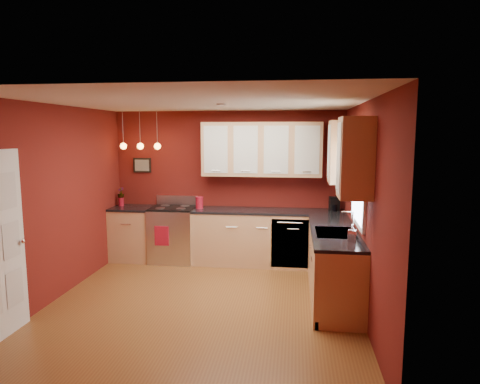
# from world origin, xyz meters

# --- Properties ---
(floor) EXTENTS (4.20, 4.20, 0.00)m
(floor) POSITION_xyz_m (0.00, 0.00, 0.00)
(floor) COLOR brown
(floor) RESTS_ON ground
(ceiling) EXTENTS (4.00, 4.20, 0.02)m
(ceiling) POSITION_xyz_m (0.00, 0.00, 2.60)
(ceiling) COLOR beige
(ceiling) RESTS_ON wall_back
(wall_back) EXTENTS (4.00, 0.02, 2.60)m
(wall_back) POSITION_xyz_m (0.00, 2.10, 1.30)
(wall_back) COLOR maroon
(wall_back) RESTS_ON floor
(wall_front) EXTENTS (4.00, 0.02, 2.60)m
(wall_front) POSITION_xyz_m (0.00, -2.10, 1.30)
(wall_front) COLOR maroon
(wall_front) RESTS_ON floor
(wall_left) EXTENTS (0.02, 4.20, 2.60)m
(wall_left) POSITION_xyz_m (-2.00, 0.00, 1.30)
(wall_left) COLOR maroon
(wall_left) RESTS_ON floor
(wall_right) EXTENTS (0.02, 4.20, 2.60)m
(wall_right) POSITION_xyz_m (2.00, 0.00, 1.30)
(wall_right) COLOR maroon
(wall_right) RESTS_ON floor
(base_cabinets_back_left) EXTENTS (0.70, 0.60, 0.90)m
(base_cabinets_back_left) POSITION_xyz_m (-1.65, 1.80, 0.45)
(base_cabinets_back_left) COLOR tan
(base_cabinets_back_left) RESTS_ON floor
(base_cabinets_back_right) EXTENTS (2.54, 0.60, 0.90)m
(base_cabinets_back_right) POSITION_xyz_m (0.73, 1.80, 0.45)
(base_cabinets_back_right) COLOR tan
(base_cabinets_back_right) RESTS_ON floor
(base_cabinets_right) EXTENTS (0.60, 2.10, 0.90)m
(base_cabinets_right) POSITION_xyz_m (1.70, 0.45, 0.45)
(base_cabinets_right) COLOR tan
(base_cabinets_right) RESTS_ON floor
(counter_back_left) EXTENTS (0.70, 0.62, 0.04)m
(counter_back_left) POSITION_xyz_m (-1.65, 1.80, 0.92)
(counter_back_left) COLOR black
(counter_back_left) RESTS_ON base_cabinets_back_left
(counter_back_right) EXTENTS (2.54, 0.62, 0.04)m
(counter_back_right) POSITION_xyz_m (0.73, 1.80, 0.92)
(counter_back_right) COLOR black
(counter_back_right) RESTS_ON base_cabinets_back_right
(counter_right) EXTENTS (0.62, 2.10, 0.04)m
(counter_right) POSITION_xyz_m (1.70, 0.45, 0.92)
(counter_right) COLOR black
(counter_right) RESTS_ON base_cabinets_right
(gas_range) EXTENTS (0.76, 0.64, 1.11)m
(gas_range) POSITION_xyz_m (-0.92, 1.80, 0.48)
(gas_range) COLOR silver
(gas_range) RESTS_ON floor
(dishwasher_front) EXTENTS (0.60, 0.02, 0.80)m
(dishwasher_front) POSITION_xyz_m (1.10, 1.51, 0.45)
(dishwasher_front) COLOR silver
(dishwasher_front) RESTS_ON base_cabinets_back_right
(sink) EXTENTS (0.50, 0.70, 0.33)m
(sink) POSITION_xyz_m (1.70, 0.30, 0.92)
(sink) COLOR gray
(sink) RESTS_ON counter_right
(window) EXTENTS (0.06, 1.02, 1.22)m
(window) POSITION_xyz_m (1.97, 0.30, 1.69)
(window) COLOR white
(window) RESTS_ON wall_right
(upper_cabinets_back) EXTENTS (2.00, 0.35, 0.90)m
(upper_cabinets_back) POSITION_xyz_m (0.60, 1.93, 1.95)
(upper_cabinets_back) COLOR tan
(upper_cabinets_back) RESTS_ON wall_back
(upper_cabinets_right) EXTENTS (0.35, 1.95, 0.90)m
(upper_cabinets_right) POSITION_xyz_m (1.82, 0.32, 1.95)
(upper_cabinets_right) COLOR tan
(upper_cabinets_right) RESTS_ON wall_right
(wall_picture) EXTENTS (0.32, 0.03, 0.26)m
(wall_picture) POSITION_xyz_m (-1.55, 2.08, 1.65)
(wall_picture) COLOR black
(wall_picture) RESTS_ON wall_back
(pendant_lights) EXTENTS (0.71, 0.11, 0.66)m
(pendant_lights) POSITION_xyz_m (-1.45, 1.75, 2.01)
(pendant_lights) COLOR gray
(pendant_lights) RESTS_ON ceiling
(red_canister) EXTENTS (0.13, 0.13, 0.20)m
(red_canister) POSITION_xyz_m (-0.45, 1.79, 1.04)
(red_canister) COLOR #A71125
(red_canister) RESTS_ON counter_back_right
(red_vase) EXTENTS (0.09, 0.09, 0.15)m
(red_vase) POSITION_xyz_m (-1.88, 1.88, 1.01)
(red_vase) COLOR #A71125
(red_vase) RESTS_ON counter_back_left
(flowers) EXTENTS (0.14, 0.14, 0.20)m
(flowers) POSITION_xyz_m (-1.88, 1.88, 1.17)
(flowers) COLOR #A71125
(flowers) RESTS_ON red_vase
(coffee_maker) EXTENTS (0.18, 0.18, 0.23)m
(coffee_maker) POSITION_xyz_m (1.82, 1.89, 1.05)
(coffee_maker) COLOR black
(coffee_maker) RESTS_ON counter_back_right
(soap_pump) EXTENTS (0.11, 0.12, 0.21)m
(soap_pump) POSITION_xyz_m (1.85, -0.15, 1.04)
(soap_pump) COLOR white
(soap_pump) RESTS_ON counter_right
(dish_towel) EXTENTS (0.24, 0.02, 0.33)m
(dish_towel) POSITION_xyz_m (-1.03, 1.47, 0.52)
(dish_towel) COLOR #A71125
(dish_towel) RESTS_ON gas_range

